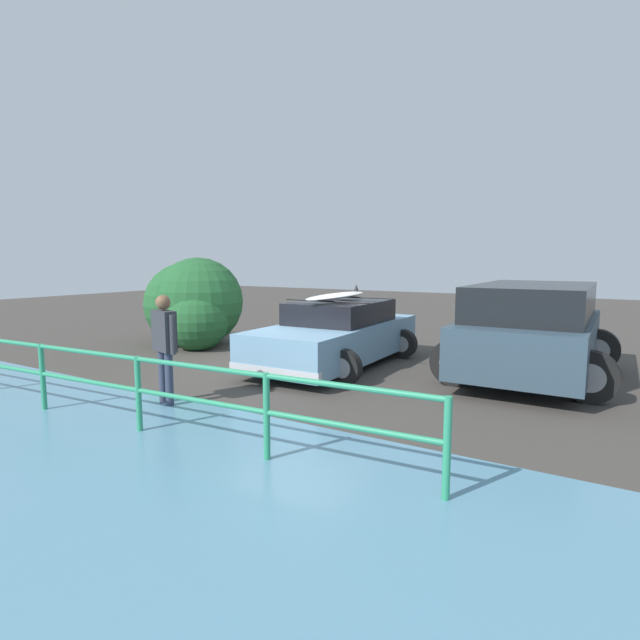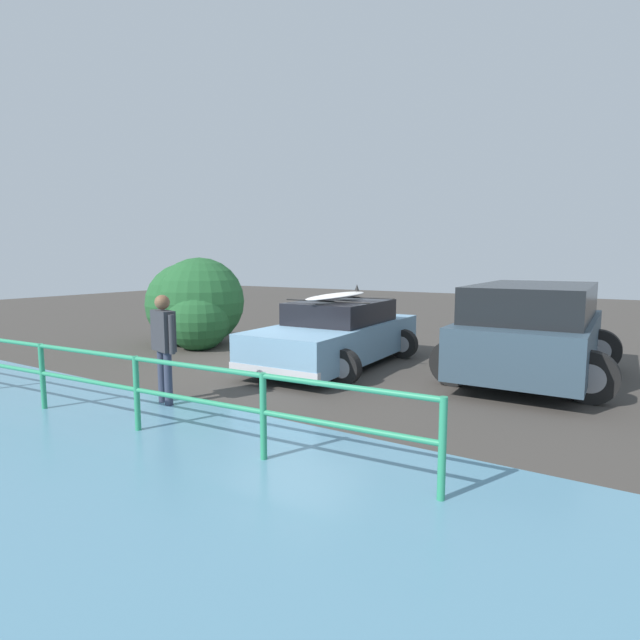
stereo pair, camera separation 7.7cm
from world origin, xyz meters
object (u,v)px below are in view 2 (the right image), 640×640
bush_near_left (196,303)px  suv_car (532,329)px  sedan_car (337,334)px  person_bystander (164,339)px

bush_near_left → suv_car: bearing=-174.8°
sedan_car → suv_car: bearing=-165.1°
suv_car → bush_near_left: bush_near_left is taller
person_bystander → bush_near_left: bearing=-48.9°
sedan_car → suv_car: 3.53m
suv_car → person_bystander: (4.14, 4.52, 0.09)m
person_bystander → sedan_car: bearing=-101.6°
bush_near_left → person_bystander: bearing=131.1°
sedan_car → bush_near_left: bush_near_left is taller
person_bystander → bush_near_left: (3.34, -3.84, 0.06)m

